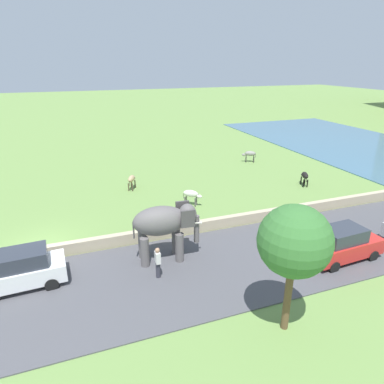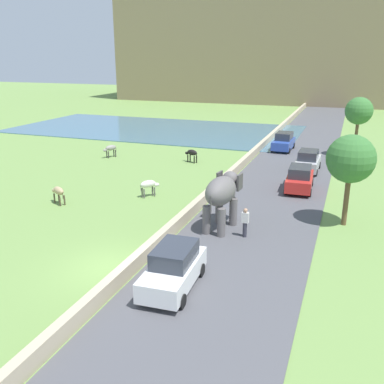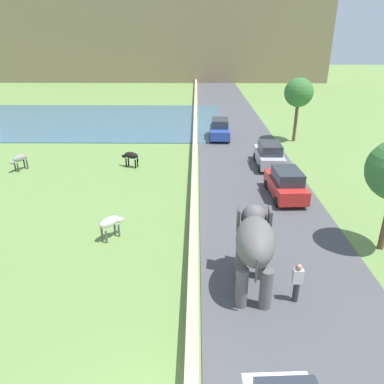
# 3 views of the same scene
# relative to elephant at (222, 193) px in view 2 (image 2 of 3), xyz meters

# --- Properties ---
(ground_plane) EXTENTS (220.00, 220.00, 0.00)m
(ground_plane) POSITION_rel_elephant_xyz_m (-3.45, -6.21, -2.04)
(ground_plane) COLOR #6B8E47
(road_surface) EXTENTS (7.00, 120.00, 0.06)m
(road_surface) POSITION_rel_elephant_xyz_m (1.55, 13.79, -2.01)
(road_surface) COLOR #4C4C51
(road_surface) RESTS_ON ground
(barrier_wall) EXTENTS (0.40, 110.00, 0.69)m
(barrier_wall) POSITION_rel_elephant_xyz_m (-2.25, 11.79, -1.69)
(barrier_wall) COLOR tan
(barrier_wall) RESTS_ON ground
(lake) EXTENTS (36.00, 18.00, 0.08)m
(lake) POSITION_rel_elephant_xyz_m (-17.45, 29.01, -2.00)
(lake) COLOR #426B84
(lake) RESTS_ON ground
(hill_distant) EXTENTS (64.00, 28.00, 23.82)m
(hill_distant) POSITION_rel_elephant_xyz_m (-9.45, 75.50, 9.87)
(hill_distant) COLOR #897556
(hill_distant) RESTS_ON ground
(elephant) EXTENTS (1.65, 3.53, 2.99)m
(elephant) POSITION_rel_elephant_xyz_m (0.00, 0.00, 0.00)
(elephant) COLOR #605B5B
(elephant) RESTS_ON ground
(person_beside_elephant) EXTENTS (0.36, 0.22, 1.63)m
(person_beside_elephant) POSITION_rel_elephant_xyz_m (1.49, -0.79, -1.16)
(person_beside_elephant) COLOR #33333D
(person_beside_elephant) RESTS_ON ground
(car_silver) EXTENTS (1.83, 4.02, 1.80)m
(car_silver) POSITION_rel_elephant_xyz_m (3.13, 14.07, -1.14)
(car_silver) COLOR #B7B7BC
(car_silver) RESTS_ON ground
(car_red) EXTENTS (1.95, 4.08, 1.80)m
(car_red) POSITION_rel_elephant_xyz_m (3.13, 8.55, -1.14)
(car_red) COLOR red
(car_red) RESTS_ON ground
(car_white) EXTENTS (1.95, 4.08, 1.80)m
(car_white) POSITION_rel_elephant_xyz_m (-0.02, -6.78, -1.14)
(car_white) COLOR white
(car_white) RESTS_ON ground
(car_blue) EXTENTS (1.89, 4.05, 1.80)m
(car_blue) POSITION_rel_elephant_xyz_m (-0.02, 21.69, -1.14)
(car_blue) COLOR #2D4CA8
(car_blue) RESTS_ON ground
(cow_white) EXTENTS (1.13, 1.29, 1.15)m
(cow_white) POSITION_rel_elephant_xyz_m (-6.18, 3.70, -1.20)
(cow_white) COLOR silver
(cow_white) RESTS_ON ground
(cow_black) EXTENTS (1.41, 0.84, 1.15)m
(cow_black) POSITION_rel_elephant_xyz_m (-6.88, 13.89, -1.20)
(cow_black) COLOR black
(cow_black) RESTS_ON ground
(cow_grey) EXTENTS (0.94, 1.38, 1.15)m
(cow_grey) POSITION_rel_elephant_xyz_m (-14.63, 13.10, -1.20)
(cow_grey) COLOR gray
(cow_grey) RESTS_ON ground
(cow_tan) EXTENTS (1.38, 0.94, 1.15)m
(cow_tan) POSITION_rel_elephant_xyz_m (-10.95, 0.37, -1.20)
(cow_tan) COLOR tan
(cow_tan) RESTS_ON ground
(tree_near) EXTENTS (2.47, 2.47, 5.53)m
(tree_near) POSITION_rel_elephant_xyz_m (6.64, 21.06, 2.21)
(tree_near) COLOR brown
(tree_near) RESTS_ON ground
(tree_mid) EXTENTS (2.62, 2.62, 5.11)m
(tree_mid) POSITION_rel_elephant_xyz_m (6.29, 2.94, 1.73)
(tree_mid) COLOR brown
(tree_mid) RESTS_ON ground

